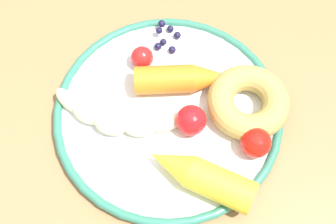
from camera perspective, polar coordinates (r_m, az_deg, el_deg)
dining_table at (r=0.70m, az=-2.99°, el=-3.74°), size 1.17×0.90×0.71m
plate at (r=0.63m, az=0.00°, el=-0.11°), size 0.32×0.32×0.02m
banana at (r=0.61m, az=-7.02°, el=-0.97°), size 0.08×0.19×0.03m
carrot_orange at (r=0.63m, az=1.98°, el=4.25°), size 0.05×0.14×0.04m
carrot_yellow at (r=0.57m, az=4.12°, el=-8.12°), size 0.10×0.14×0.04m
donut at (r=0.62m, az=10.14°, el=1.26°), size 0.15×0.15×0.04m
blueberry_pile at (r=0.68m, az=-0.22°, el=9.52°), size 0.05×0.04×0.02m
tomato_near at (r=0.59m, az=11.10°, el=-3.84°), size 0.04×0.04×0.04m
tomato_mid at (r=0.60m, az=2.95°, el=-1.06°), size 0.04×0.04×0.04m
tomato_far at (r=0.65m, az=-3.53°, el=6.93°), size 0.03×0.03×0.03m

